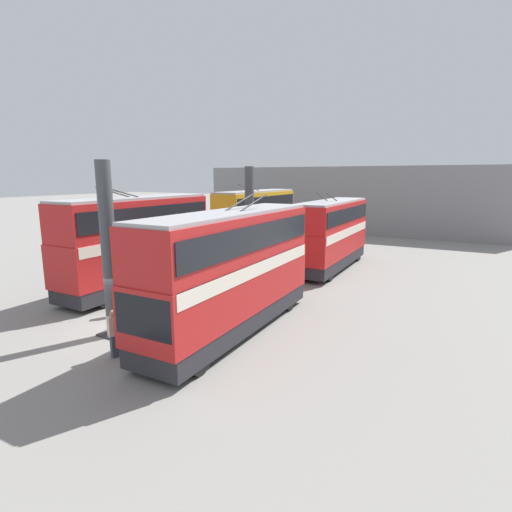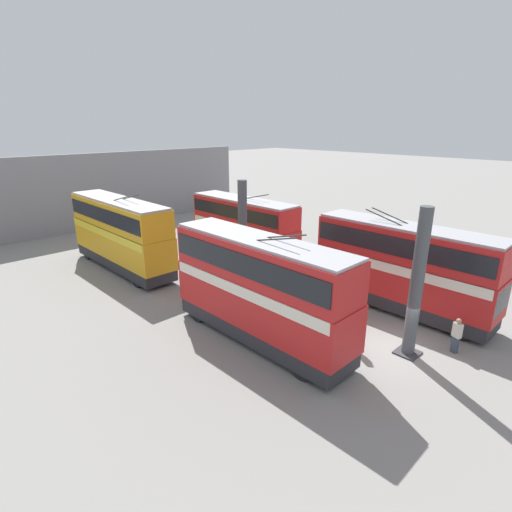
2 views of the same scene
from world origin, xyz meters
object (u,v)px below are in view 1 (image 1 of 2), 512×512
at_px(bus_right_near, 138,237).
at_px(bus_right_mid, 257,216).
at_px(bus_left_far, 332,230).
at_px(person_by_left_row, 114,332).
at_px(bus_left_near, 231,265).
at_px(oil_drum, 240,263).
at_px(person_aisle_midway, 226,269).
at_px(person_by_right_row, 118,298).

relative_size(bus_right_near, bus_right_mid, 0.93).
xyz_separation_m(bus_left_far, person_by_left_row, (-17.86, 2.51, -1.83)).
height_order(bus_right_mid, person_by_left_row, bus_right_mid).
relative_size(bus_left_near, bus_right_near, 1.01).
bearing_deg(oil_drum, bus_right_near, 157.44).
bearing_deg(bus_right_mid, person_aisle_midway, -160.94).
relative_size(bus_left_near, bus_right_mid, 0.94).
bearing_deg(bus_right_mid, person_by_right_row, -172.25).
relative_size(bus_left_far, oil_drum, 10.86).
xyz_separation_m(person_by_right_row, oil_drum, (11.04, -0.29, -0.39)).
relative_size(bus_right_near, oil_drum, 11.23).
xyz_separation_m(bus_left_near, bus_right_near, (3.27, 8.44, 0.14)).
bearing_deg(bus_right_near, bus_right_mid, -0.00).
bearing_deg(oil_drum, bus_left_near, -151.28).
relative_size(person_by_right_row, oil_drum, 1.74).
distance_m(bus_left_near, person_by_left_row, 5.27).
bearing_deg(bus_left_near, bus_left_far, 0.00).
bearing_deg(bus_left_far, person_by_left_row, 172.01).
bearing_deg(person_aisle_midway, oil_drum, 138.06).
bearing_deg(person_by_right_row, oil_drum, 143.84).
bearing_deg(bus_right_mid, bus_right_near, 180.00).
bearing_deg(bus_right_near, bus_left_far, -39.08).
relative_size(bus_left_near, person_aisle_midway, 5.88).
bearing_deg(oil_drum, person_by_left_row, -167.96).
height_order(bus_left_far, bus_right_mid, bus_right_mid).
distance_m(bus_right_mid, person_aisle_midway, 12.38).
xyz_separation_m(person_by_left_row, person_by_right_row, (3.32, 3.35, -0.12)).
bearing_deg(person_by_right_row, person_by_left_row, 10.61).
relative_size(bus_right_mid, oil_drum, 12.04).
height_order(bus_left_near, person_by_left_row, bus_left_near).
height_order(bus_left_near, bus_right_near, bus_right_near).
bearing_deg(bus_left_far, bus_right_mid, 62.59).
bearing_deg(bus_right_near, bus_left_near, -111.21).
height_order(bus_left_near, bus_right_mid, bus_right_mid).
relative_size(bus_left_near, bus_left_far, 1.04).
bearing_deg(bus_left_far, bus_right_near, 140.92).
height_order(bus_right_mid, person_by_right_row, bus_right_mid).
xyz_separation_m(bus_left_near, person_aisle_midway, (6.50, 4.45, -1.98)).
bearing_deg(bus_left_near, person_by_left_row, 149.16).
xyz_separation_m(bus_left_near, bus_left_far, (13.66, 0.00, -0.14)).
height_order(person_by_right_row, oil_drum, person_by_right_row).
xyz_separation_m(bus_left_far, person_by_right_row, (-14.54, 5.86, -1.94)).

